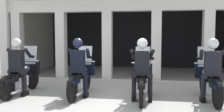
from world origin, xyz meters
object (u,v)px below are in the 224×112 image
police_officer_far_left (17,62)px  police_officer_far_right (212,65)px  motorcycle_center_right (142,79)px  motorcycle_far_right (209,80)px  motorcycle_center_left (81,77)px  police_officer_center_right (142,64)px  motorcycle_far_left (23,76)px  police_officer_center_left (78,62)px

police_officer_far_left → police_officer_far_right: bearing=-8.0°
motorcycle_center_right → motorcycle_far_right: size_ratio=1.00×
motorcycle_center_left → police_officer_center_right: bearing=-13.5°
motorcycle_center_right → police_officer_center_right: 0.52m
motorcycle_far_left → police_officer_center_right: bearing=-14.7°
motorcycle_far_left → police_officer_far_left: bearing=-99.0°
police_officer_far_right → police_officer_center_right: bearing=176.9°
motorcycle_far_left → police_officer_far_left: (-0.00, -0.28, 0.44)m
police_officer_center_left → police_officer_far_right: size_ratio=1.00×
motorcycle_center_right → police_officer_center_right: (-0.00, -0.28, 0.44)m
police_officer_far_left → police_officer_center_left: same height
motorcycle_far_right → police_officer_far_right: police_officer_far_right is taller
police_officer_center_right → police_officer_far_right: (1.70, 0.13, 0.00)m
motorcycle_far_right → police_officer_center_left: bearing=176.8°
police_officer_center_right → motorcycle_far_right: police_officer_center_right is taller
motorcycle_center_left → police_officer_center_right: (1.70, -0.44, 0.44)m
police_officer_far_left → motorcycle_center_right: bearing=-5.1°
motorcycle_center_right → police_officer_far_right: police_officer_far_right is taller
motorcycle_center_right → motorcycle_far_right: (1.70, 0.13, 0.00)m
police_officer_far_left → motorcycle_far_right: bearing=-4.9°
police_officer_far_left → police_officer_center_right: bearing=-9.9°
motorcycle_center_right → motorcycle_far_right: 1.70m
police_officer_far_left → motorcycle_center_right: size_ratio=0.78×
police_officer_center_left → police_officer_center_right: bearing=-4.3°
motorcycle_far_left → motorcycle_far_right: bearing=-8.0°
motorcycle_center_left → motorcycle_center_right: (1.70, -0.15, 0.00)m
motorcycle_center_right → police_officer_center_right: size_ratio=1.29×
police_officer_far_left → police_officer_far_right: same height
motorcycle_center_left → motorcycle_far_right: size_ratio=1.00×
motorcycle_far_left → motorcycle_far_right: (5.09, 0.06, 0.00)m
motorcycle_center_left → police_officer_center_left: size_ratio=1.29×
motorcycle_far_left → motorcycle_center_left: size_ratio=1.00×
police_officer_center_right → motorcycle_center_left: bearing=156.6°
police_officer_center_left → motorcycle_center_right: bearing=5.3°
police_officer_far_left → motorcycle_center_left: (1.70, 0.36, -0.44)m
police_officer_center_left → police_officer_far_right: same height
police_officer_center_left → police_officer_far_right: bearing=0.5°
motorcycle_center_right → police_officer_far_right: size_ratio=1.29×
police_officer_center_left → motorcycle_center_left: bearing=90.6°
motorcycle_far_left → motorcycle_center_left: bearing=-6.0°
motorcycle_center_left → motorcycle_center_right: same height
police_officer_far_left → motorcycle_center_left: police_officer_far_left is taller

